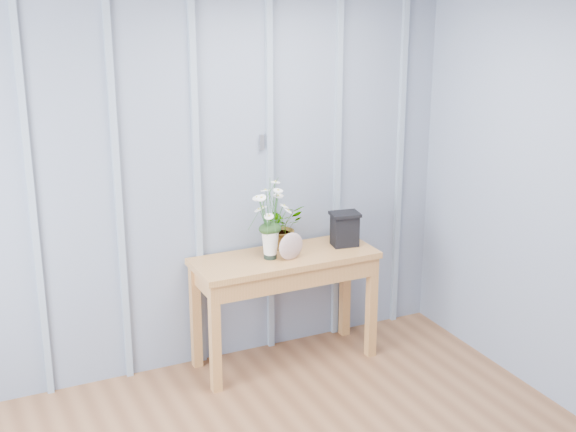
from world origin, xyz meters
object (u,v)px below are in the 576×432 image
felt_disc_vessel (291,246)px  daisy_vase (270,210)px  carved_box (345,229)px  sideboard (285,272)px

felt_disc_vessel → daisy_vase: bearing=136.3°
felt_disc_vessel → carved_box: carved_box is taller
sideboard → felt_disc_vessel: (0.00, -0.08, 0.20)m
daisy_vase → carved_box: size_ratio=2.27×
carved_box → daisy_vase: bearing=-178.7°
sideboard → daisy_vase: bearing=-175.1°
daisy_vase → felt_disc_vessel: 0.27m
sideboard → felt_disc_vessel: size_ratio=6.72×
felt_disc_vessel → sideboard: bearing=83.6°
sideboard → carved_box: 0.50m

